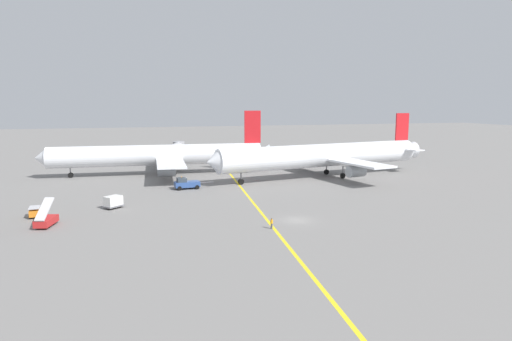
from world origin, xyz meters
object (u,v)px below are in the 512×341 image
object	(u,v)px
gse_stair_truck_yellow	(46,220)
jet_bridge	(175,149)
airliner_being_pushed	(324,156)
gse_baggage_cart_near_cluster	(35,212)
airliner_at_gate_left	(160,155)
gse_container_dolly_flat	(113,202)
ground_crew_marshaller_foreground	(272,223)
pushback_tug	(186,184)

from	to	relation	value
gse_stair_truck_yellow	jet_bridge	bearing A→B (deg)	68.82
airliner_being_pushed	gse_baggage_cart_near_cluster	distance (m)	65.66
airliner_at_gate_left	gse_baggage_cart_near_cluster	bearing A→B (deg)	-121.00
gse_container_dolly_flat	jet_bridge	bearing A→B (deg)	73.66
gse_stair_truck_yellow	gse_baggage_cart_near_cluster	world-z (taller)	gse_stair_truck_yellow
airliner_at_gate_left	gse_container_dolly_flat	size ratio (longest dim) A/B	15.20
gse_stair_truck_yellow	gse_container_dolly_flat	distance (m)	13.22
airliner_being_pushed	gse_stair_truck_yellow	world-z (taller)	airliner_being_pushed
ground_crew_marshaller_foreground	jet_bridge	xyz separation A→B (m)	(-4.41, 81.18, 3.21)
airliner_at_gate_left	gse_container_dolly_flat	distance (m)	37.48
pushback_tug	jet_bridge	distance (m)	46.99
gse_container_dolly_flat	jet_bridge	xyz separation A→B (m)	(17.85, 60.89, 2.86)
airliner_being_pushed	ground_crew_marshaller_foreground	world-z (taller)	airliner_being_pushed
airliner_being_pushed	ground_crew_marshaller_foreground	size ratio (longest dim) A/B	38.17
airliner_being_pushed	gse_container_dolly_flat	distance (m)	53.42
airliner_being_pushed	gse_container_dolly_flat	xyz separation A→B (m)	(-49.57, -19.45, -4.27)
gse_stair_truck_yellow	ground_crew_marshaller_foreground	distance (m)	33.47
gse_baggage_cart_near_cluster	ground_crew_marshaller_foreground	distance (m)	38.33
jet_bridge	gse_baggage_cart_near_cluster	bearing A→B (deg)	-115.00
pushback_tug	gse_baggage_cart_near_cluster	size ratio (longest dim) A/B	3.00
ground_crew_marshaller_foreground	gse_stair_truck_yellow	bearing A→B (deg)	160.89
ground_crew_marshaller_foreground	jet_bridge	distance (m)	81.37
gse_baggage_cart_near_cluster	ground_crew_marshaller_foreground	xyz separation A→B (m)	(34.22, -17.27, -0.04)
pushback_tug	jet_bridge	bearing A→B (deg)	86.21
airliner_at_gate_left	ground_crew_marshaller_foreground	size ratio (longest dim) A/B	37.02
gse_stair_truck_yellow	gse_container_dolly_flat	size ratio (longest dim) A/B	1.27
gse_stair_truck_yellow	gse_container_dolly_flat	bearing A→B (deg)	44.92
airliner_at_gate_left	jet_bridge	xyz separation A→B (m)	(6.62, 25.34, -0.99)
ground_crew_marshaller_foreground	jet_bridge	bearing A→B (deg)	93.11
pushback_tug	airliner_being_pushed	bearing A→B (deg)	8.76
gse_stair_truck_yellow	jet_bridge	xyz separation A→B (m)	(27.22, 70.22, 3.00)
airliner_being_pushed	jet_bridge	size ratio (longest dim) A/B	2.90
jet_bridge	airliner_at_gate_left	bearing A→B (deg)	-104.64
gse_stair_truck_yellow	gse_container_dolly_flat	xyz separation A→B (m)	(9.36, 9.34, 0.15)
ground_crew_marshaller_foreground	gse_container_dolly_flat	bearing A→B (deg)	137.65
gse_baggage_cart_near_cluster	airliner_at_gate_left	bearing A→B (deg)	59.00
airliner_being_pushed	ground_crew_marshaller_foreground	bearing A→B (deg)	-124.49
airliner_being_pushed	gse_stair_truck_yellow	size ratio (longest dim) A/B	12.33
ground_crew_marshaller_foreground	gse_baggage_cart_near_cluster	bearing A→B (deg)	153.22
gse_container_dolly_flat	airliner_at_gate_left	bearing A→B (deg)	72.47
airliner_being_pushed	pushback_tug	distance (m)	35.48
pushback_tug	ground_crew_marshaller_foreground	distance (m)	35.20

